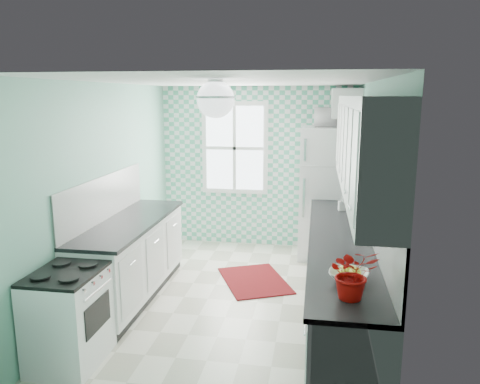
% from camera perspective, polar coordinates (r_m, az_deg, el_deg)
% --- Properties ---
extents(floor, '(3.00, 4.40, 0.02)m').
position_cam_1_polar(floor, '(5.63, -0.94, -13.17)').
color(floor, silver).
rests_on(floor, ground).
extents(ceiling, '(3.00, 4.40, 0.02)m').
position_cam_1_polar(ceiling, '(5.11, -1.04, 13.42)').
color(ceiling, white).
rests_on(ceiling, wall_back).
extents(wall_back, '(3.00, 0.02, 2.50)m').
position_cam_1_polar(wall_back, '(7.37, 2.11, 3.05)').
color(wall_back, '#75B69F').
rests_on(wall_back, floor).
extents(wall_front, '(3.00, 0.02, 2.50)m').
position_cam_1_polar(wall_front, '(3.16, -8.32, -8.91)').
color(wall_front, '#75B69F').
rests_on(wall_front, floor).
extents(wall_left, '(0.02, 4.40, 2.50)m').
position_cam_1_polar(wall_left, '(5.69, -16.13, 0.02)').
color(wall_left, '#75B69F').
rests_on(wall_left, floor).
extents(wall_right, '(0.02, 4.40, 2.50)m').
position_cam_1_polar(wall_right, '(5.17, 15.69, -1.09)').
color(wall_right, '#75B69F').
rests_on(wall_right, floor).
extents(accent_wall, '(3.00, 0.01, 2.50)m').
position_cam_1_polar(accent_wall, '(7.35, 2.09, 3.03)').
color(accent_wall, '#53BC96').
rests_on(accent_wall, wall_back).
extents(window, '(1.04, 0.05, 1.44)m').
position_cam_1_polar(window, '(7.34, -0.65, 5.38)').
color(window, white).
rests_on(window, wall_back).
extents(backsplash_right, '(0.02, 3.60, 0.51)m').
position_cam_1_polar(backsplash_right, '(4.80, 15.89, -2.76)').
color(backsplash_right, white).
rests_on(backsplash_right, wall_right).
extents(backsplash_left, '(0.02, 2.15, 0.51)m').
position_cam_1_polar(backsplash_left, '(5.62, -16.22, -0.69)').
color(backsplash_left, white).
rests_on(backsplash_left, wall_left).
extents(upper_cabinets_right, '(0.33, 3.20, 0.90)m').
position_cam_1_polar(upper_cabinets_right, '(4.46, 14.72, 5.46)').
color(upper_cabinets_right, silver).
rests_on(upper_cabinets_right, wall_right).
extents(upper_cabinet_fridge, '(0.40, 0.74, 0.40)m').
position_cam_1_polar(upper_cabinet_fridge, '(6.86, 12.77, 10.52)').
color(upper_cabinet_fridge, silver).
rests_on(upper_cabinet_fridge, wall_right).
extents(ceiling_light, '(0.34, 0.34, 0.35)m').
position_cam_1_polar(ceiling_light, '(4.32, -2.99, 11.25)').
color(ceiling_light, silver).
rests_on(ceiling_light, ceiling).
extents(base_cabinets_right, '(0.60, 3.60, 0.90)m').
position_cam_1_polar(base_cabinets_right, '(5.01, 12.08, -10.95)').
color(base_cabinets_right, white).
rests_on(base_cabinets_right, floor).
extents(countertop_right, '(0.63, 3.60, 0.04)m').
position_cam_1_polar(countertop_right, '(4.85, 12.14, -5.81)').
color(countertop_right, black).
rests_on(countertop_right, base_cabinets_right).
extents(base_cabinets_left, '(0.60, 2.15, 0.90)m').
position_cam_1_polar(base_cabinets_left, '(5.71, -13.15, -8.13)').
color(base_cabinets_left, white).
rests_on(base_cabinets_left, floor).
extents(countertop_left, '(0.63, 2.15, 0.04)m').
position_cam_1_polar(countertop_left, '(5.56, -13.23, -3.58)').
color(countertop_left, black).
rests_on(countertop_left, base_cabinets_left).
extents(fridge, '(0.84, 0.83, 1.92)m').
position_cam_1_polar(fridge, '(6.96, 10.75, -0.09)').
color(fridge, white).
rests_on(fridge, floor).
extents(stove, '(0.56, 0.70, 0.84)m').
position_cam_1_polar(stove, '(4.54, -20.17, -14.01)').
color(stove, silver).
rests_on(stove, floor).
extents(sink, '(0.50, 0.42, 0.53)m').
position_cam_1_polar(sink, '(5.63, 11.97, -3.22)').
color(sink, silver).
rests_on(sink, countertop_right).
extents(rug, '(1.11, 1.27, 0.02)m').
position_cam_1_polar(rug, '(6.16, 1.78, -10.73)').
color(rug, maroon).
rests_on(rug, floor).
extents(dish_towel, '(0.09, 0.22, 0.35)m').
position_cam_1_polar(dish_towel, '(5.96, 8.65, -6.77)').
color(dish_towel, '#53B9A1').
rests_on(dish_towel, base_cabinets_right).
extents(fruit_bowl, '(0.36, 0.36, 0.08)m').
position_cam_1_polar(fruit_bowl, '(3.80, 13.12, -9.86)').
color(fruit_bowl, white).
rests_on(fruit_bowl, countertop_right).
extents(potted_plant, '(0.40, 0.37, 0.38)m').
position_cam_1_polar(potted_plant, '(3.43, 13.59, -9.59)').
color(potted_plant, red).
rests_on(potted_plant, countertop_right).
extents(soap_bottle, '(0.09, 0.09, 0.18)m').
position_cam_1_polar(soap_bottle, '(5.99, 12.30, -1.39)').
color(soap_bottle, '#8EAAB2').
rests_on(soap_bottle, countertop_right).
extents(microwave, '(0.49, 0.34, 0.27)m').
position_cam_1_polar(microwave, '(6.83, 11.10, 8.94)').
color(microwave, white).
rests_on(microwave, fridge).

